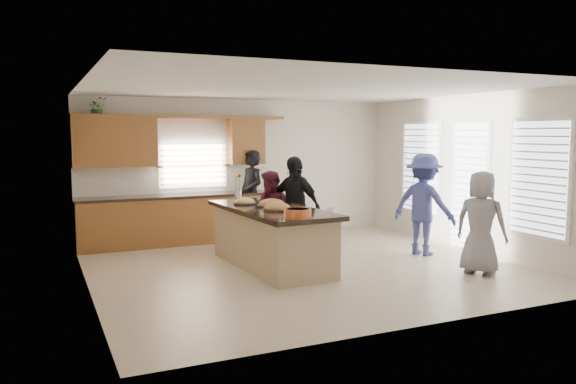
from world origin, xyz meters
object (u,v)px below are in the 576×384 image
woman_left_back (251,195)px  woman_right_back (424,204)px  woman_right_front (481,223)px  salad_bowl (298,213)px  woman_left_mid (271,214)px  island (272,239)px  woman_left_front (294,207)px

woman_left_back → woman_right_back: woman_left_back is taller
woman_left_back → woman_right_front: (2.15, -4.07, -0.11)m
salad_bowl → woman_left_mid: bearing=78.8°
island → woman_right_front: size_ratio=1.76×
woman_left_mid → woman_right_front: 3.40m
woman_left_back → woman_left_front: bearing=-9.7°
woman_left_front → woman_right_front: 3.03m
woman_left_back → island: bearing=-25.0°
island → woman_right_front: (2.70, -1.70, 0.33)m
woman_left_mid → woman_right_back: woman_right_back is taller
salad_bowl → woman_left_back: bearing=79.7°
island → woman_left_front: (0.62, 0.50, 0.41)m
woman_left_mid → woman_left_front: size_ratio=0.86×
woman_left_back → woman_right_back: 3.43m
woman_left_front → woman_left_mid: bearing=-147.0°
salad_bowl → woman_right_front: (2.79, -0.55, -0.24)m
salad_bowl → woman_left_front: size_ratio=0.22×
salad_bowl → woman_left_front: 1.81m
woman_left_mid → woman_left_back: bearing=157.2°
island → woman_right_front: woman_right_front is taller
woman_left_front → woman_right_back: (2.14, -0.75, 0.02)m
woman_left_mid → woman_right_back: size_ratio=0.84×
island → salad_bowl: salad_bowl is taller
island → salad_bowl: bearing=-97.6°
salad_bowl → woman_left_mid: (0.36, 1.83, -0.28)m
woman_left_back → salad_bowl: bearing=-22.3°
woman_right_back → woman_left_back: bearing=14.4°
woman_left_back → woman_right_front: size_ratio=1.14×
woman_left_front → woman_right_back: size_ratio=0.98×
woman_left_mid → woman_right_front: bearing=32.1°
salad_bowl → woman_right_back: (2.86, 0.90, -0.14)m
salad_bowl → woman_left_back: (0.64, 3.52, -0.13)m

